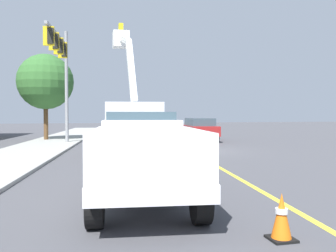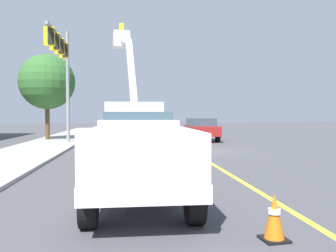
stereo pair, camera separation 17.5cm
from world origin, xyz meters
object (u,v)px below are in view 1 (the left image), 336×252
object	(u,v)px
traffic_signal_mast	(61,60)
utility_bucket_truck	(133,121)
passing_minivan	(200,128)
traffic_cone_leading	(282,217)
traffic_cone_mid_front	(162,140)
service_pickup_truck	(144,153)

from	to	relation	value
traffic_signal_mast	utility_bucket_truck	bearing A→B (deg)	-136.77
utility_bucket_truck	traffic_signal_mast	distance (m)	6.73
passing_minivan	traffic_cone_leading	bearing A→B (deg)	164.71
traffic_cone_leading	traffic_cone_mid_front	size ratio (longest dim) A/B	1.02
utility_bucket_truck	service_pickup_truck	size ratio (longest dim) A/B	1.45
passing_minivan	traffic_signal_mast	distance (m)	10.99
service_pickup_truck	traffic_cone_leading	bearing A→B (deg)	-150.30
traffic_cone_leading	traffic_cone_mid_front	bearing A→B (deg)	-6.27
traffic_cone_mid_front	traffic_signal_mast	bearing A→B (deg)	82.58
traffic_cone_leading	traffic_signal_mast	distance (m)	18.84
service_pickup_truck	traffic_signal_mast	xyz separation A→B (m)	(14.67, 2.62, 4.19)
passing_minivan	traffic_signal_mast	world-z (taller)	traffic_signal_mast
traffic_signal_mast	service_pickup_truck	bearing A→B (deg)	-169.86
service_pickup_truck	passing_minivan	world-z (taller)	service_pickup_truck
traffic_cone_leading	traffic_cone_mid_front	xyz separation A→B (m)	(16.85, -1.85, -0.01)
traffic_signal_mast	traffic_cone_mid_front	bearing A→B (deg)	-97.42
service_pickup_truck	traffic_cone_mid_front	size ratio (longest dim) A/B	7.87
utility_bucket_truck	traffic_cone_mid_front	size ratio (longest dim) A/B	11.44
service_pickup_truck	traffic_signal_mast	size ratio (longest dim) A/B	0.77
utility_bucket_truck	service_pickup_truck	bearing A→B (deg)	173.37
traffic_signal_mast	passing_minivan	bearing A→B (deg)	-76.29
traffic_cone_mid_front	traffic_signal_mast	world-z (taller)	traffic_signal_mast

